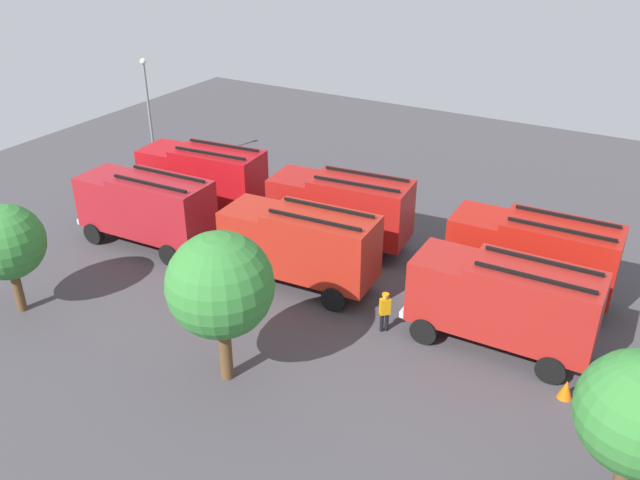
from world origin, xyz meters
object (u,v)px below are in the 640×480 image
Objects in this scene: tree_1 at (220,286)px; traffic_cone_1 at (279,199)px; traffic_cone_0 at (566,389)px; traffic_cone_2 at (199,182)px; fire_truck_4 at (300,243)px; fire_truck_5 at (146,206)px; fire_truck_1 at (341,207)px; firefighter_0 at (281,184)px; tree_0 at (640,414)px; firefighter_1 at (300,195)px; lamppost at (149,107)px; firefighter_2 at (385,310)px; fire_truck_0 at (533,252)px; fire_truck_3 at (504,300)px; tree_2 at (6,242)px; fire_truck_2 at (203,175)px.

tree_1 is 9.35× the size of traffic_cone_1.
traffic_cone_0 is 25.00m from traffic_cone_2.
fire_truck_4 reaches higher than traffic_cone_2.
fire_truck_4 is 13.31m from traffic_cone_2.
fire_truck_1 is at bearing -152.94° from fire_truck_5.
firefighter_0 is 0.30× the size of tree_0.
lamppost is at bearing 172.87° from firefighter_1.
lamppost reaches higher than traffic_cone_0.
firefighter_0 is 16.61m from tree_1.
lamppost is at bearing -17.06° from fire_truck_1.
firefighter_0 is at bearing -67.08° from traffic_cone_1.
fire_truck_1 is 1.01× the size of fire_truck_4.
fire_truck_4 is 4.14× the size of firefighter_2.
firefighter_2 is at bearing 51.31° from fire_truck_0.
fire_truck_5 is at bearing 68.48° from traffic_cone_1.
traffic_cone_0 is (-2.95, 1.81, -1.78)m from fire_truck_3.
firefighter_0 reaches higher than traffic_cone_2.
firefighter_0 is (-2.63, -8.19, -1.26)m from fire_truck_5.
lamppost reaches higher than tree_0.
fire_truck_4 reaches higher than firefighter_0.
tree_2 is (23.68, 1.55, -0.33)m from tree_0.
fire_truck_3 is 8.10m from tree_0.
traffic_cone_1 is (14.93, -2.77, -1.84)m from fire_truck_0.
lamppost is (24.75, -3.26, 2.02)m from fire_truck_0.
firefighter_2 reaches higher than traffic_cone_0.
fire_truck_1 is at bearing 175.57° from fire_truck_2.
traffic_cone_0 is (-2.94, 6.18, -1.78)m from fire_truck_0.
tree_2 reaches higher than fire_truck_5.
tree_2 is (3.26, 15.49, 2.38)m from firefighter_0.
tree_2 reaches higher than traffic_cone_1.
tree_1 reaches higher than fire_truck_3.
fire_truck_0 is at bearing 172.49° from lamppost.
fire_truck_2 is 4.58× the size of firefighter_0.
fire_truck_3 is 17.20m from firefighter_0.
fire_truck_3 is at bearing 162.84° from lamppost.
fire_truck_4 is 1.25× the size of tree_1.
firefighter_2 reaches higher than traffic_cone_2.
tree_2 reaches higher than traffic_cone_2.
fire_truck_5 is 4.52× the size of firefighter_0.
firefighter_2 is (4.35, 5.66, -1.15)m from fire_truck_0.
fire_truck_1 is at bearing -90.07° from fire_truck_4.
traffic_cone_1 is (-2.94, -7.46, -1.84)m from fire_truck_5.
traffic_cone_2 is at bearing -18.88° from fire_truck_3.
traffic_cone_1 is at bearing -142.68° from fire_truck_2.
lamppost is at bearing -41.04° from tree_1.
fire_truck_1 is (9.44, -0.04, 0.00)m from fire_truck_0.
fire_truck_2 reaches higher than traffic_cone_1.
fire_truck_0 is 4.38m from fire_truck_3.
tree_0 is at bearing -176.74° from tree_1.
firefighter_2 is at bearing -155.91° from tree_2.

